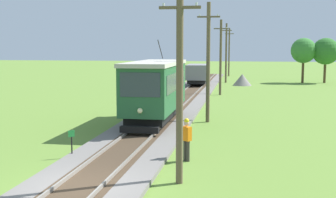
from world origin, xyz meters
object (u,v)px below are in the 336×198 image
object	(u,v)px
tree_right_near	(326,51)
freight_car	(198,74)
red_tram	(155,89)
utility_pole_mid	(221,56)
utility_pole_distant	(229,52)
tree_left_near	(304,51)
utility_pole_near_tram	(208,61)
track_worker	(187,138)
trackside_signal_marker	(72,142)
utility_pole_far	(226,52)
utility_pole_foreground	(180,82)
gravel_pile	(242,80)

from	to	relation	value
tree_right_near	freight_car	bearing A→B (deg)	-152.44
red_tram	utility_pole_mid	size ratio (longest dim) A/B	1.17
utility_pole_distant	tree_left_near	size ratio (longest dim) A/B	1.31
utility_pole_near_tram	utility_pole_mid	world-z (taller)	utility_pole_near_tram
track_worker	tree_right_near	bearing A→B (deg)	-161.51
freight_car	trackside_signal_marker	distance (m)	34.00
utility_pole_near_tram	utility_pole_distant	distance (m)	43.53
red_tram	utility_pole_distant	world-z (taller)	utility_pole_distant
utility_pole_far	utility_pole_distant	world-z (taller)	utility_pole_far
utility_pole_foreground	gravel_pile	world-z (taller)	utility_pole_foreground
red_tram	utility_pole_far	bearing A→B (deg)	84.66
utility_pole_near_tram	utility_pole_mid	distance (m)	15.82
utility_pole_distant	utility_pole_mid	bearing A→B (deg)	-90.00
red_tram	utility_pole_foreground	bearing A→B (deg)	-74.61
tree_left_near	tree_right_near	bearing A→B (deg)	0.35
utility_pole_foreground	utility_pole_distant	bearing A→B (deg)	90.00
gravel_pile	track_worker	world-z (taller)	track_worker
red_tram	track_worker	distance (m)	8.60
utility_pole_near_tram	trackside_signal_marker	xyz separation A→B (m)	(-4.99, -9.82, -3.12)
utility_pole_foreground	track_worker	size ratio (longest dim) A/B	3.80
freight_car	gravel_pile	bearing A→B (deg)	27.00
utility_pole_far	track_worker	xyz separation A→B (m)	(-0.12, -40.21, -2.97)
freight_car	trackside_signal_marker	world-z (taller)	freight_car
freight_car	tree_right_near	bearing A→B (deg)	27.56
track_worker	tree_left_near	size ratio (longest dim) A/B	0.31
freight_car	track_worker	size ratio (longest dim) A/B	2.91
utility_pole_far	utility_pole_foreground	bearing A→B (deg)	-90.00
tree_left_near	utility_pole_foreground	bearing A→B (deg)	-102.53
red_tram	trackside_signal_marker	distance (m)	8.64
trackside_signal_marker	utility_pole_mid	bearing A→B (deg)	79.00
utility_pole_distant	tree_left_near	xyz separation A→B (m)	(9.95, -11.23, 0.25)
red_tram	utility_pole_far	world-z (taller)	utility_pole_far
trackside_signal_marker	tree_right_near	size ratio (longest dim) A/B	0.20
utility_pole_distant	trackside_signal_marker	world-z (taller)	utility_pole_distant
utility_pole_near_tram	tree_right_near	xyz separation A→B (m)	(12.71, 32.31, 0.30)
utility_pole_near_tram	utility_pole_mid	size ratio (longest dim) A/B	1.01
utility_pole_far	red_tram	bearing A→B (deg)	-95.34
freight_car	utility_pole_far	xyz separation A→B (m)	(3.01, 6.54, 2.39)
red_tram	utility_pole_mid	xyz separation A→B (m)	(3.01, 17.38, 1.56)
utility_pole_foreground	gravel_pile	bearing A→B (deg)	86.89
trackside_signal_marker	tree_left_near	bearing A→B (deg)	70.47
utility_pole_distant	tree_right_near	distance (m)	16.95
utility_pole_foreground	tree_right_near	world-z (taller)	utility_pole_foreground
utility_pole_mid	tree_right_near	distance (m)	20.82
utility_pole_far	tree_left_near	size ratio (longest dim) A/B	1.32
trackside_signal_marker	tree_right_near	xyz separation A→B (m)	(17.70, 42.14, 3.42)
utility_pole_mid	gravel_pile	distance (m)	11.52
utility_pole_mid	gravel_pile	world-z (taller)	utility_pole_mid
trackside_signal_marker	tree_left_near	distance (m)	44.83
utility_pole_mid	tree_right_near	world-z (taller)	utility_pole_mid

